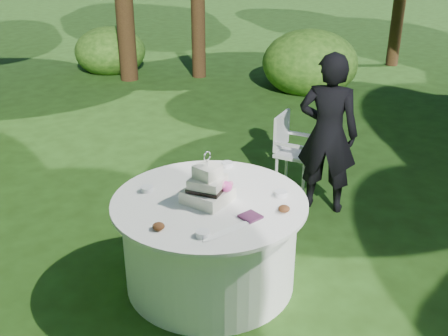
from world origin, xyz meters
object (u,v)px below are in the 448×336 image
Objects in this scene: guest at (328,134)px; cake at (208,188)px; table at (210,241)px; chair at (290,146)px; napkins at (250,217)px.

guest is 3.89× the size of cake.
guest is at bearing 8.65° from cake.
chair is (1.79, 0.81, 0.13)m from table.
guest is 1.07× the size of table.
napkins is 1.81m from guest.
table is at bearing 97.19° from napkins.
cake is (-0.02, -0.01, 0.50)m from table.
chair is at bearing 35.38° from napkins.
table is (-1.73, -0.25, -0.45)m from guest.
napkins is at bearing 80.20° from guest.
napkins is at bearing -82.81° from table.
chair is (0.06, 0.56, -0.32)m from guest.
cake is at bearing 66.97° from guest.
napkins is 0.16× the size of chair.
napkins is 2.15m from chair.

